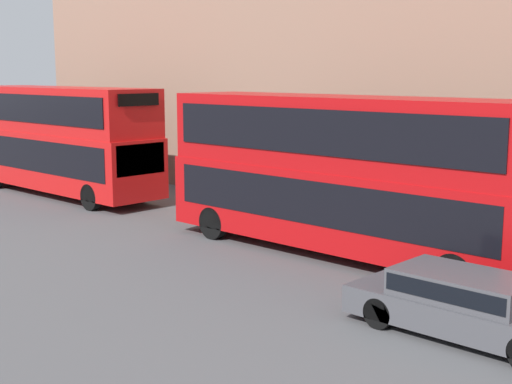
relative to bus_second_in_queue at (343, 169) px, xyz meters
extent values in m
cube|color=#B20C0F|center=(0.00, 0.01, -1.04)|extent=(2.55, 11.35, 2.11)
cube|color=#B20C0F|center=(0.00, 0.01, 1.01)|extent=(2.50, 11.12, 1.98)
cube|color=black|center=(0.00, 0.01, -0.79)|extent=(2.59, 10.44, 1.18)
cube|color=black|center=(0.00, 0.01, 1.10)|extent=(2.59, 10.44, 1.19)
cylinder|color=black|center=(-1.12, -4.07, -1.95)|extent=(0.30, 1.00, 1.00)
cylinder|color=black|center=(1.13, -4.07, -1.95)|extent=(0.30, 1.00, 1.00)
cylinder|color=black|center=(-1.12, 4.08, -1.95)|extent=(0.30, 1.00, 1.00)
cylinder|color=black|center=(1.13, 4.08, -1.95)|extent=(0.30, 1.00, 1.00)
cube|color=red|center=(0.00, 14.44, -0.95)|extent=(2.55, 10.64, 2.28)
cube|color=red|center=(0.00, 14.44, 1.11)|extent=(2.50, 10.43, 1.85)
cube|color=black|center=(0.00, 14.44, -0.68)|extent=(2.59, 9.79, 1.28)
cube|color=black|center=(0.00, 14.44, 1.20)|extent=(2.59, 9.79, 1.11)
cube|color=black|center=(0.00, 9.14, -0.50)|extent=(2.17, 0.06, 1.14)
cube|color=black|center=(0.00, 9.14, 1.66)|extent=(1.78, 0.06, 0.44)
cylinder|color=black|center=(-1.12, 10.71, -1.95)|extent=(0.30, 1.00, 1.00)
cylinder|color=black|center=(1.13, 10.71, -1.95)|extent=(0.30, 1.00, 1.00)
cylinder|color=black|center=(1.13, 18.16, -1.95)|extent=(0.30, 1.00, 1.00)
cube|color=#47474C|center=(-3.40, -5.53, -1.98)|extent=(1.76, 4.70, 0.57)
cube|color=#47474C|center=(-3.40, -5.41, -1.44)|extent=(1.55, 2.59, 0.51)
cube|color=black|center=(-3.40, -5.41, -1.41)|extent=(1.58, 2.46, 0.33)
cylinder|color=black|center=(-4.17, -4.03, -2.13)|extent=(0.22, 0.64, 0.64)
cylinder|color=black|center=(-2.63, -4.03, -2.13)|extent=(0.22, 0.64, 0.64)
camera|label=1|loc=(-15.82, -11.65, 2.67)|focal=50.00mm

